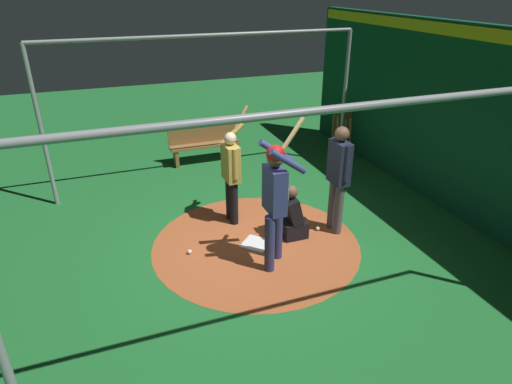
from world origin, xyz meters
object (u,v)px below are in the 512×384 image
at_px(baseball_0, 189,252).
at_px(baseball_1, 318,228).
at_px(visitor, 231,171).
at_px(bench, 204,144).
at_px(umpire, 338,174).
at_px(home_plate, 256,243).
at_px(catcher, 291,217).
at_px(batter, 275,194).
at_px(bat_rack, 345,132).

distance_m(baseball_0, baseball_1, 2.24).
relative_size(visitor, bench, 1.25).
bearing_deg(baseball_0, umpire, 176.95).
xyz_separation_m(visitor, bench, (-0.25, -2.96, -0.52)).
bearing_deg(baseball_1, umpire, 165.64).
xyz_separation_m(home_plate, umpire, (-1.42, 0.04, 1.04)).
bearing_deg(umpire, catcher, -5.51).
bearing_deg(umpire, home_plate, -1.57).
bearing_deg(batter, bench, -90.73).
height_order(catcher, umpire, umpire).
xyz_separation_m(visitor, baseball_0, (0.97, 0.79, -0.92)).
bearing_deg(batter, visitor, -82.63).
relative_size(visitor, baseball_0, 27.40).
distance_m(bat_rack, baseball_0, 5.72).
relative_size(bench, baseball_1, 21.89).
height_order(batter, baseball_1, batter).
distance_m(home_plate, catcher, 0.73).
height_order(umpire, bench, umpire).
xyz_separation_m(catcher, bat_rack, (-2.97, -3.30, 0.12)).
xyz_separation_m(batter, bat_rack, (-3.54, -3.93, -0.69)).
height_order(home_plate, bench, bench).
bearing_deg(baseball_0, bench, -107.95).
bearing_deg(umpire, batter, 22.22).
relative_size(umpire, bat_rack, 1.77).
height_order(visitor, baseball_0, visitor).
height_order(batter, umpire, batter).
distance_m(catcher, baseball_0, 1.75).
relative_size(batter, baseball_1, 30.09).
relative_size(batter, baseball_0, 30.09).
distance_m(home_plate, batter, 1.31).
xyz_separation_m(home_plate, baseball_0, (1.09, -0.09, 0.03)).
xyz_separation_m(home_plate, baseball_1, (-1.15, -0.03, 0.03)).
bearing_deg(bat_rack, baseball_0, 34.61).
height_order(catcher, baseball_0, catcher).
distance_m(bat_rack, baseball_1, 4.15).
xyz_separation_m(bat_rack, baseball_0, (4.70, 3.24, -0.45)).
bearing_deg(batter, bat_rack, -132.02).
xyz_separation_m(baseball_0, baseball_1, (-2.24, 0.06, 0.00)).
bearing_deg(bench, baseball_0, 72.05).
bearing_deg(catcher, baseball_0, -1.92).
height_order(home_plate, baseball_1, baseball_1).
distance_m(bench, baseball_0, 3.96).
bearing_deg(umpire, baseball_0, -3.05).
height_order(batter, visitor, batter).
relative_size(umpire, baseball_0, 25.07).
bearing_deg(bench, home_plate, 88.08).
xyz_separation_m(umpire, bat_rack, (-2.19, -3.38, -0.56)).
bearing_deg(bat_rack, batter, 47.98).
bearing_deg(visitor, bench, -96.98).
bearing_deg(bench, visitor, 85.22).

